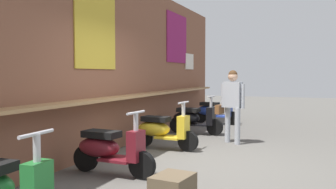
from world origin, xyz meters
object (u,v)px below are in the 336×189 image
object	(u,v)px
scooter_black	(193,118)
merchandise_crate	(173,189)
scooter_maroon	(108,149)
scooter_blue	(213,111)
scooter_yellow	(161,130)
shopper_with_handbag	(232,100)

from	to	relation	value
scooter_black	merchandise_crate	world-z (taller)	scooter_black
merchandise_crate	scooter_black	bearing A→B (deg)	15.47
scooter_maroon	scooter_blue	xyz separation A→B (m)	(6.05, 0.00, 0.00)
scooter_black	merchandise_crate	bearing A→B (deg)	-71.01
merchandise_crate	scooter_yellow	bearing A→B (deg)	25.51
scooter_blue	merchandise_crate	distance (m)	6.95
scooter_yellow	scooter_maroon	bearing A→B (deg)	-86.27
scooter_maroon	merchandise_crate	size ratio (longest dim) A/B	2.79
scooter_black	merchandise_crate	xyz separation A→B (m)	(-4.81, -1.33, -0.23)
scooter_maroon	merchandise_crate	bearing A→B (deg)	-25.97
scooter_blue	merchandise_crate	bearing A→B (deg)	-76.34
scooter_blue	shopper_with_handbag	xyz separation A→B (m)	(-2.88, -1.18, 0.56)
scooter_black	scooter_maroon	bearing A→B (deg)	-86.48
scooter_maroon	scooter_black	xyz separation A→B (m)	(4.05, 0.00, 0.00)
scooter_yellow	scooter_black	xyz separation A→B (m)	(2.02, 0.00, 0.00)
scooter_maroon	scooter_yellow	xyz separation A→B (m)	(2.03, 0.00, 0.00)
scooter_maroon	shopper_with_handbag	bearing A→B (deg)	73.46
scooter_maroon	scooter_yellow	distance (m)	2.03
shopper_with_handbag	merchandise_crate	xyz separation A→B (m)	(-3.93, -0.15, -0.79)
scooter_yellow	scooter_black	world-z (taller)	same
scooter_blue	merchandise_crate	xyz separation A→B (m)	(-6.81, -1.33, -0.23)
scooter_maroon	scooter_black	world-z (taller)	same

